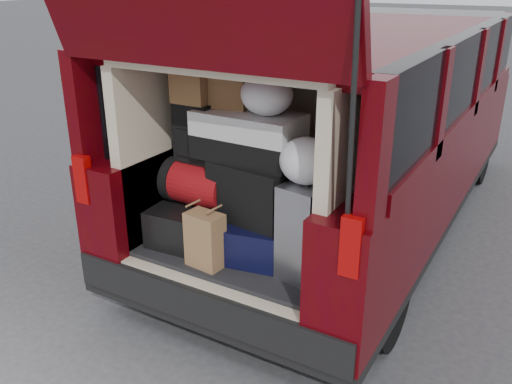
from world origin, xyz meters
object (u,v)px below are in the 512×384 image
silver_roller (311,228)px  kraft_bag (205,240)px  red_duffel (199,184)px  backpack (197,132)px  twotone_duffel (248,136)px  navy_hardshell (254,234)px  black_soft_case (254,191)px  black_hardshell (198,219)px

silver_roller → kraft_bag: size_ratio=1.67×
red_duffel → backpack: size_ratio=1.17×
red_duffel → twotone_duffel: (0.33, 0.06, 0.35)m
navy_hardshell → red_duffel: bearing=173.6°
red_duffel → black_soft_case: (0.40, 0.01, 0.03)m
black_hardshell → red_duffel: size_ratio=1.39×
black_hardshell → silver_roller: size_ratio=1.08×
navy_hardshell → black_soft_case: black_soft_case is taller
backpack → navy_hardshell: bearing=1.5°
red_duffel → black_soft_case: size_ratio=0.87×
silver_roller → twotone_duffel: 0.66m
navy_hardshell → red_duffel: size_ratio=1.21×
backpack → twotone_duffel: 0.36m
kraft_bag → twotone_duffel: size_ratio=0.53×
twotone_duffel → black_hardshell: bearing=-172.7°
silver_roller → twotone_duffel: size_ratio=0.88×
kraft_bag → red_duffel: size_ratio=0.77×
silver_roller → twotone_duffel: twotone_duffel is taller
backpack → twotone_duffel: backpack is taller
navy_hardshell → kraft_bag: bearing=-127.3°
navy_hardshell → silver_roller: bearing=-19.3°
red_duffel → backpack: bearing=130.9°
silver_roller → black_soft_case: 0.43m
black_hardshell → silver_roller: bearing=-8.0°
navy_hardshell → twotone_duffel: bearing=140.8°
silver_roller → red_duffel: silver_roller is taller
kraft_bag → black_soft_case: (0.16, 0.29, 0.24)m
kraft_bag → twotone_duffel: 0.66m
black_soft_case → black_hardshell: bearing=-174.1°
black_hardshell → backpack: backpack is taller
black_hardshell → red_duffel: (0.04, -0.02, 0.26)m
twotone_duffel → red_duffel: bearing=-168.9°
silver_roller → twotone_duffel: bearing=178.8°
black_hardshell → backpack: 0.59m
red_duffel → kraft_bag: bearing=-47.7°
navy_hardshell → black_soft_case: 0.30m
navy_hardshell → twotone_duffel: 0.62m
silver_roller → twotone_duffel: (-0.47, 0.09, 0.45)m
red_duffel → black_soft_case: black_soft_case is taller
black_hardshell → twotone_duffel: 0.72m
black_hardshell → navy_hardshell: (0.43, 0.01, -0.01)m
black_hardshell → red_duffel: bearing=-30.5°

